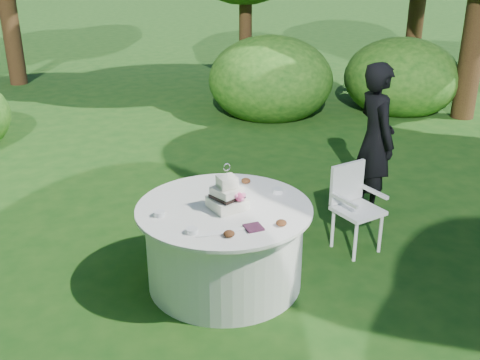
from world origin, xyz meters
name	(u,v)px	position (x,y,z in m)	size (l,w,h in m)	color
ground	(225,281)	(0.00, 0.00, 0.00)	(80.00, 80.00, 0.00)	#143E10
napkins	(254,227)	(0.08, -0.48, 0.78)	(0.14, 0.14, 0.02)	#4A1F38
feather_plume	(224,232)	(-0.17, -0.45, 0.78)	(0.48, 0.07, 0.01)	white
guest	(375,140)	(2.10, 0.80, 0.88)	(0.64, 0.42, 1.75)	black
table	(225,245)	(0.00, 0.00, 0.39)	(1.56, 1.56, 0.77)	white
cake	(227,196)	(0.02, -0.04, 0.88)	(0.33, 0.33, 0.42)	white
chair	(353,201)	(1.44, 0.15, 0.52)	(0.49, 0.48, 0.89)	white
votives	(212,211)	(-0.14, -0.08, 0.79)	(1.24, 0.57, 0.04)	silver
petal_cups	(252,210)	(0.18, -0.21, 0.79)	(0.62, 1.04, 0.05)	#562D16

